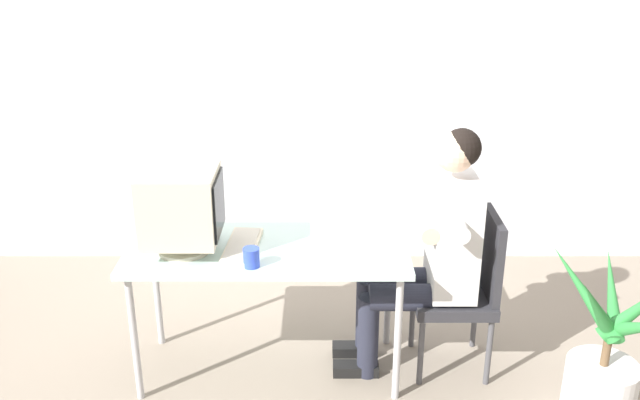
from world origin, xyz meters
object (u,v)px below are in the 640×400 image
(crt_monitor, at_px, (180,206))
(office_chair, at_px, (464,285))
(desk_mug, at_px, (250,257))
(keyboard, at_px, (240,246))
(person_seated, at_px, (430,246))
(desk, at_px, (266,257))
(potted_plant, at_px, (603,363))

(crt_monitor, relative_size, office_chair, 0.48)
(crt_monitor, xyz_separation_m, desk_mug, (0.34, -0.17, -0.19))
(keyboard, relative_size, person_seated, 0.32)
(desk, height_order, potted_plant, potted_plant)
(keyboard, distance_m, office_chair, 1.17)
(crt_monitor, height_order, person_seated, person_seated)
(potted_plant, bearing_deg, office_chair, 144.42)
(keyboard, distance_m, desk_mug, 0.20)
(crt_monitor, bearing_deg, keyboard, 4.14)
(office_chair, xyz_separation_m, potted_plant, (0.59, -0.42, -0.18))
(crt_monitor, bearing_deg, potted_plant, -9.45)
(office_chair, relative_size, desk_mug, 9.26)
(person_seated, bearing_deg, desk_mug, -164.08)
(person_seated, relative_size, potted_plant, 1.55)
(keyboard, relative_size, potted_plant, 0.50)
(desk, distance_m, keyboard, 0.15)
(desk, bearing_deg, person_seated, 2.85)
(desk, height_order, office_chair, office_chair)
(desk, xyz_separation_m, person_seated, (0.83, 0.04, 0.04))
(crt_monitor, xyz_separation_m, office_chair, (1.41, 0.09, -0.48))
(office_chair, relative_size, potted_plant, 1.02)
(keyboard, height_order, person_seated, person_seated)
(desk, height_order, person_seated, person_seated)
(desk_mug, bearing_deg, crt_monitor, 154.22)
(crt_monitor, height_order, keyboard, crt_monitor)
(crt_monitor, distance_m, office_chair, 1.49)
(crt_monitor, height_order, desk_mug, crt_monitor)
(keyboard, xyz_separation_m, desk_mug, (0.06, -0.19, 0.03))
(keyboard, distance_m, person_seated, 0.95)
(desk, xyz_separation_m, office_chair, (1.01, 0.04, -0.18))
(office_chair, distance_m, potted_plant, 0.75)
(office_chair, bearing_deg, crt_monitor, -176.47)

